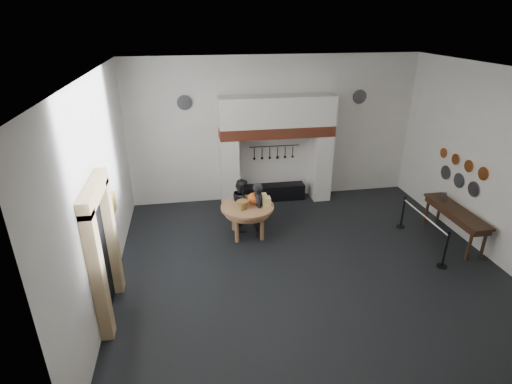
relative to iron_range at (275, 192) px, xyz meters
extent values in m
cube|color=black|center=(0.00, -3.72, -0.25)|extent=(9.00, 8.00, 0.02)
cube|color=silver|center=(0.00, -3.72, 4.25)|extent=(9.00, 8.00, 0.02)
cube|color=silver|center=(0.00, 0.28, 2.00)|extent=(9.00, 0.02, 4.50)
cube|color=silver|center=(0.00, -7.72, 2.00)|extent=(9.00, 0.02, 4.50)
cube|color=silver|center=(-4.50, -3.72, 2.00)|extent=(0.02, 8.00, 4.50)
cube|color=silver|center=(4.50, -3.72, 2.00)|extent=(0.02, 8.00, 4.50)
cube|color=silver|center=(-1.48, -0.07, 0.82)|extent=(0.55, 0.70, 2.15)
cube|color=silver|center=(1.48, -0.07, 0.82)|extent=(0.55, 0.70, 2.15)
cube|color=#9E442B|center=(0.00, -0.07, 2.06)|extent=(3.50, 0.72, 0.32)
cube|color=silver|center=(0.00, -0.07, 2.67)|extent=(3.50, 0.70, 0.90)
cube|color=black|center=(0.00, 0.00, 0.00)|extent=(1.90, 0.45, 0.50)
cylinder|color=black|center=(0.00, 0.20, 1.50)|extent=(1.60, 0.02, 0.02)
cube|color=black|center=(-4.47, -4.72, 1.00)|extent=(0.04, 1.10, 2.50)
cube|color=tan|center=(-4.38, -5.42, 1.05)|extent=(0.22, 0.30, 2.60)
cube|color=tan|center=(-4.38, -4.02, 1.05)|extent=(0.22, 0.30, 2.60)
cube|color=tan|center=(-4.38, -4.72, 2.40)|extent=(0.22, 1.70, 0.30)
cube|color=gold|center=(-4.45, -2.92, 1.35)|extent=(0.05, 0.34, 0.44)
cylinder|color=tan|center=(-1.23, -2.13, 0.59)|extent=(1.69, 1.69, 0.07)
ellipsoid|color=orange|center=(-1.03, -2.03, 0.78)|extent=(0.36, 0.36, 0.31)
cube|color=#F5DF92|center=(-0.73, -2.18, 0.74)|extent=(0.22, 0.22, 0.24)
cube|color=#F9E095|center=(-0.75, -1.88, 0.72)|extent=(0.18, 0.18, 0.20)
cone|color=olive|center=(-1.38, -2.28, 0.73)|extent=(0.38, 0.38, 0.22)
ellipsoid|color=olive|center=(-1.33, -1.78, 0.69)|extent=(0.31, 0.18, 0.13)
imported|color=black|center=(-0.91, -2.13, 0.50)|extent=(0.46, 0.61, 1.51)
imported|color=black|center=(-1.31, -1.73, 0.49)|extent=(0.63, 0.77, 1.48)
cube|color=#362013|center=(4.10, -3.34, 0.62)|extent=(0.55, 2.20, 0.06)
cylinder|color=#4E4F54|center=(4.10, -2.74, 0.76)|extent=(0.12, 0.12, 0.22)
cylinder|color=#C6662D|center=(4.46, -3.52, 1.70)|extent=(0.03, 0.34, 0.34)
cylinder|color=#C6662D|center=(4.46, -2.97, 1.70)|extent=(0.03, 0.32, 0.32)
cylinder|color=#C6662D|center=(4.46, -2.42, 1.70)|extent=(0.03, 0.30, 0.30)
cylinder|color=#C6662D|center=(4.46, -1.87, 1.70)|extent=(0.03, 0.28, 0.28)
cylinder|color=#4C4C51|center=(4.46, -3.32, 1.20)|extent=(0.03, 0.40, 0.40)
cylinder|color=#4C4C51|center=(4.46, -2.72, 1.20)|extent=(0.03, 0.40, 0.40)
cylinder|color=#4C4C51|center=(4.46, -2.12, 1.20)|extent=(0.03, 0.40, 0.40)
cylinder|color=#4C4C51|center=(-2.70, 0.24, 2.95)|extent=(0.44, 0.03, 0.44)
cylinder|color=#4C4C51|center=(2.70, 0.24, 2.95)|extent=(0.44, 0.03, 0.44)
cylinder|color=black|center=(3.14, -4.45, 0.20)|extent=(0.05, 0.05, 0.90)
cylinder|color=black|center=(3.14, -2.45, 0.20)|extent=(0.05, 0.05, 0.90)
cylinder|color=silver|center=(3.14, -3.45, 0.60)|extent=(0.04, 2.00, 0.04)
camera|label=1|loc=(-2.63, -11.61, 5.27)|focal=28.00mm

